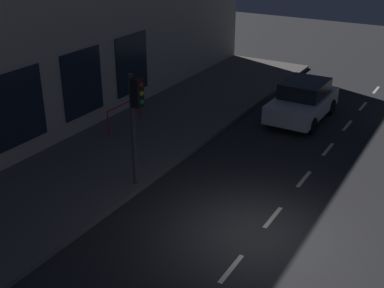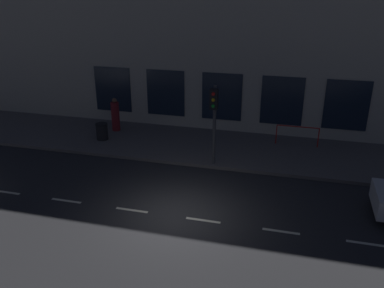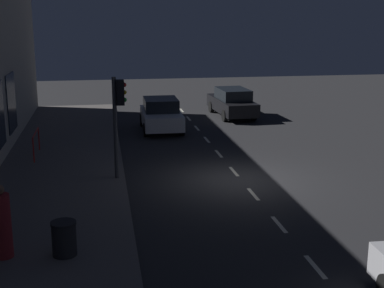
{
  "view_description": "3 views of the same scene",
  "coord_description": "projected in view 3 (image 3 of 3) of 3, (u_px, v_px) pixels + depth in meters",
  "views": [
    {
      "loc": [
        -4.15,
        10.55,
        7.68
      ],
      "look_at": [
        2.45,
        -0.75,
        1.77
      ],
      "focal_mm": 47.83,
      "sensor_mm": 36.0,
      "label": 1
    },
    {
      "loc": [
        -11.39,
        -3.56,
        7.59
      ],
      "look_at": [
        2.25,
        -0.02,
        1.81
      ],
      "focal_mm": 37.66,
      "sensor_mm": 36.0,
      "label": 2
    },
    {
      "loc": [
        4.7,
        17.64,
        5.7
      ],
      "look_at": [
        1.66,
        -0.43,
        1.25
      ],
      "focal_mm": 50.85,
      "sensor_mm": 36.0,
      "label": 3
    }
  ],
  "objects": [
    {
      "name": "parked_car_2",
      "position": [
        232.0,
        102.0,
        30.39
      ],
      "size": [
        2.03,
        4.68,
        1.58
      ],
      "rotation": [
        0.0,
        0.0,
        3.2
      ],
      "color": "black",
      "rests_on": "ground"
    },
    {
      "name": "pedestrian_0",
      "position": [
        2.0,
        224.0,
        12.47
      ],
      "size": [
        0.45,
        0.45,
        1.76
      ],
      "rotation": [
        0.0,
        0.0,
        3.07
      ],
      "color": "maroon",
      "rests_on": "sidewalk"
    },
    {
      "name": "sidewalk",
      "position": [
        58.0,
        187.0,
        17.98
      ],
      "size": [
        4.5,
        32.0,
        0.15
      ],
      "color": "#5B5654",
      "rests_on": "ground"
    },
    {
      "name": "traffic_light",
      "position": [
        118.0,
        109.0,
        18.18
      ],
      "size": [
        0.48,
        0.32,
        3.47
      ],
      "color": "#424244",
      "rests_on": "sidewalk"
    },
    {
      "name": "red_railing",
      "position": [
        36.0,
        138.0,
        21.38
      ],
      "size": [
        0.05,
        2.01,
        0.97
      ],
      "color": "red",
      "rests_on": "sidewalk"
    },
    {
      "name": "lane_centre_line",
      "position": [
        234.0,
        171.0,
        19.96
      ],
      "size": [
        0.12,
        27.2,
        0.01
      ],
      "color": "beige",
      "rests_on": "ground"
    },
    {
      "name": "trash_bin",
      "position": [
        64.0,
        238.0,
        12.67
      ],
      "size": [
        0.6,
        0.6,
        0.82
      ],
      "color": "black",
      "rests_on": "sidewalk"
    },
    {
      "name": "parked_car_1",
      "position": [
        161.0,
        115.0,
        26.74
      ],
      "size": [
        1.96,
        3.92,
        1.58
      ],
      "rotation": [
        0.0,
        0.0,
        -0.01
      ],
      "color": "silver",
      "rests_on": "ground"
    },
    {
      "name": "ground_plane",
      "position": [
        241.0,
        180.0,
        19.0
      ],
      "size": [
        60.0,
        60.0,
        0.0
      ],
      "primitive_type": "plane",
      "color": "#28282B"
    }
  ]
}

